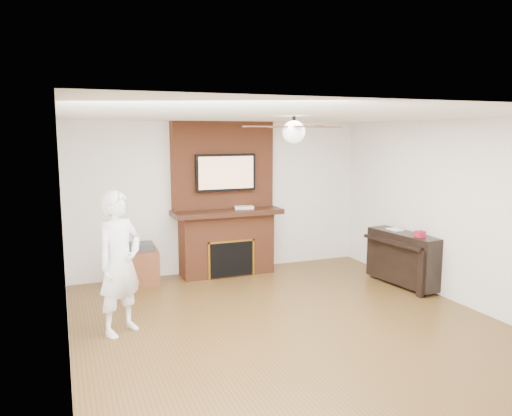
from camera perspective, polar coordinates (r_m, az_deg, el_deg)
name	(u,v)px	position (r m, az deg, el deg)	size (l,w,h in m)	color
room_shell	(293,225)	(5.83, 4.23, -1.93)	(5.36, 5.86, 2.86)	#4D3416
fireplace	(225,214)	(8.21, -3.54, -0.68)	(1.78, 0.64, 2.50)	brown
tv	(226,173)	(8.08, -3.48, 4.07)	(1.00, 0.08, 0.60)	black
ceiling_fan	(294,131)	(5.73, 4.35, 8.77)	(1.21, 1.21, 0.31)	black
person	(120,263)	(5.95, -15.32, -6.08)	(0.61, 0.41, 1.67)	white
side_table	(140,265)	(7.97, -13.15, -6.35)	(0.57, 0.57, 0.63)	brown
piano	(403,257)	(7.94, 16.49, -5.43)	(0.60, 1.29, 0.91)	black
cable_box	(244,207)	(8.19, -1.39, 0.07)	(0.31, 0.18, 0.04)	silver
candle_orange	(223,273)	(8.19, -3.77, -7.44)	(0.06, 0.06, 0.11)	orange
candle_green	(233,273)	(8.26, -2.60, -7.38)	(0.06, 0.06, 0.09)	#466D2B
candle_cream	(230,271)	(8.26, -3.03, -7.24)	(0.08, 0.08, 0.13)	#F2E2C0
candle_blue	(242,273)	(8.26, -1.63, -7.41)	(0.06, 0.06, 0.08)	#2F418F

